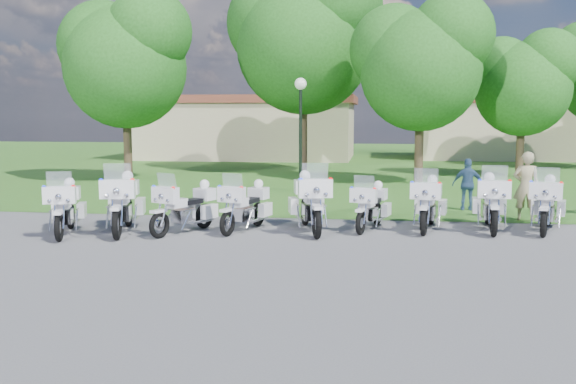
# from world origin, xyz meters

# --- Properties ---
(ground) EXTENTS (100.00, 100.00, 0.00)m
(ground) POSITION_xyz_m (0.00, 0.00, 0.00)
(ground) COLOR #57575C
(ground) RESTS_ON ground
(grass_lawn) EXTENTS (100.00, 48.00, 0.01)m
(grass_lawn) POSITION_xyz_m (0.00, 27.00, 0.00)
(grass_lawn) COLOR #3C6620
(grass_lawn) RESTS_ON ground
(motorcycle_0) EXTENTS (1.23, 2.26, 1.57)m
(motorcycle_0) POSITION_xyz_m (-4.60, -0.08, 0.66)
(motorcycle_0) COLOR black
(motorcycle_0) RESTS_ON ground
(motorcycle_1) EXTENTS (1.24, 2.55, 1.74)m
(motorcycle_1) POSITION_xyz_m (-3.35, 0.40, 0.73)
(motorcycle_1) COLOR black
(motorcycle_1) RESTS_ON ground
(motorcycle_2) EXTENTS (1.31, 2.09, 1.50)m
(motorcycle_2) POSITION_xyz_m (-1.81, 0.53, 0.63)
(motorcycle_2) COLOR black
(motorcycle_2) RESTS_ON ground
(motorcycle_3) EXTENTS (1.12, 2.13, 1.47)m
(motorcycle_3) POSITION_xyz_m (-0.44, 1.03, 0.62)
(motorcycle_3) COLOR black
(motorcycle_3) RESTS_ON ground
(motorcycle_4) EXTENTS (1.27, 2.54, 1.74)m
(motorcycle_4) POSITION_xyz_m (1.13, 1.18, 0.73)
(motorcycle_4) COLOR black
(motorcycle_4) RESTS_ON ground
(motorcycle_5) EXTENTS (1.03, 2.05, 1.41)m
(motorcycle_5) POSITION_xyz_m (2.63, 1.62, 0.59)
(motorcycle_5) COLOR black
(motorcycle_5) RESTS_ON ground
(motorcycle_6) EXTENTS (1.04, 2.35, 1.59)m
(motorcycle_6) POSITION_xyz_m (4.05, 1.82, 0.66)
(motorcycle_6) COLOR black
(motorcycle_6) RESTS_ON ground
(motorcycle_7) EXTENTS (0.94, 2.48, 1.67)m
(motorcycle_7) POSITION_xyz_m (5.58, 1.98, 0.70)
(motorcycle_7) COLOR black
(motorcycle_7) RESTS_ON ground
(motorcycle_8) EXTENTS (1.25, 2.35, 1.63)m
(motorcycle_8) POSITION_xyz_m (6.93, 2.00, 0.68)
(motorcycle_8) COLOR black
(motorcycle_8) RESTS_ON ground
(lamp_post) EXTENTS (0.44, 0.44, 4.20)m
(lamp_post) POSITION_xyz_m (-0.07, 9.17, 3.17)
(lamp_post) COLOR black
(lamp_post) RESTS_ON ground
(tree_0) EXTENTS (6.07, 5.18, 8.10)m
(tree_0) POSITION_xyz_m (-8.03, 12.23, 5.36)
(tree_0) COLOR #38281C
(tree_0) RESTS_ON ground
(tree_1) EXTENTS (7.69, 6.56, 10.25)m
(tree_1) POSITION_xyz_m (-0.96, 17.29, 6.78)
(tree_1) COLOR #38281C
(tree_1) RESTS_ON ground
(tree_2) EXTENTS (5.81, 4.96, 7.75)m
(tree_2) POSITION_xyz_m (4.41, 12.85, 5.12)
(tree_2) COLOR #38281C
(tree_2) RESTS_ON ground
(tree_3) EXTENTS (5.04, 4.30, 6.72)m
(tree_3) POSITION_xyz_m (9.23, 16.52, 4.44)
(tree_3) COLOR #38281C
(tree_3) RESTS_ON ground
(building_west) EXTENTS (14.56, 8.32, 4.10)m
(building_west) POSITION_xyz_m (-6.00, 28.00, 2.07)
(building_west) COLOR tan
(building_west) RESTS_ON ground
(building_east) EXTENTS (11.44, 7.28, 4.10)m
(building_east) POSITION_xyz_m (11.00, 30.00, 2.07)
(building_east) COLOR tan
(building_east) RESTS_ON ground
(bystander_a) EXTENTS (0.73, 0.54, 1.86)m
(bystander_a) POSITION_xyz_m (6.74, 3.50, 0.93)
(bystander_a) COLOR tan
(bystander_a) RESTS_ON ground
(bystander_c) EXTENTS (0.93, 0.44, 1.55)m
(bystander_c) POSITION_xyz_m (5.46, 5.26, 0.77)
(bystander_c) COLOR #33547B
(bystander_c) RESTS_ON ground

